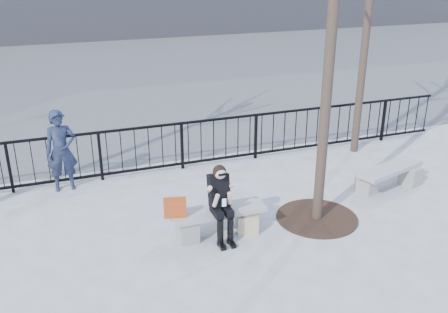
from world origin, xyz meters
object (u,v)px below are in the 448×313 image
object	(u,v)px
bench_second	(389,175)
standing_man	(61,151)
seated_woman	(221,204)
bench_main	(218,219)

from	to	relation	value
bench_second	standing_man	distance (m)	6.74
bench_second	seated_woman	size ratio (longest dim) A/B	1.21
bench_main	bench_second	size ratio (longest dim) A/B	1.02
seated_woman	bench_main	bearing A→B (deg)	90.00
bench_main	bench_second	distance (m)	3.98
seated_woman	standing_man	world-z (taller)	standing_man
bench_main	seated_woman	distance (m)	0.40
bench_second	seated_woman	world-z (taller)	seated_woman
bench_second	standing_man	size ratio (longest dim) A/B	0.96
bench_second	standing_man	xyz separation A→B (m)	(-6.31, 2.28, 0.55)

